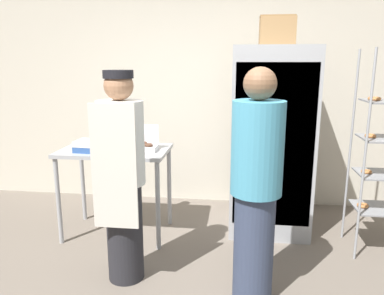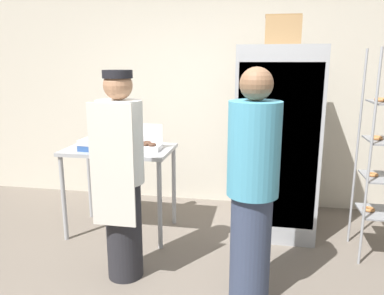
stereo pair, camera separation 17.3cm
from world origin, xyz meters
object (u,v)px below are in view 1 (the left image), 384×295
donut_box (142,146)px  cardboard_storage_box (277,31)px  person_customer (256,187)px  refrigerator (271,141)px  person_baker (122,176)px  binder_stack (92,146)px  blender_pitcher (128,132)px

donut_box → cardboard_storage_box: (1.26, 0.38, 1.08)m
cardboard_storage_box → person_customer: size_ratio=0.20×
donut_box → refrigerator: bearing=16.1°
cardboard_storage_box → person_customer: 1.73m
person_baker → person_customer: person_customer is taller
binder_stack → cardboard_storage_box: cardboard_storage_box is taller
binder_stack → person_baker: size_ratio=0.19×
donut_box → binder_stack: donut_box is taller
person_baker → donut_box: bearing=92.8°
refrigerator → person_customer: refrigerator is taller
cardboard_storage_box → person_baker: 2.02m
blender_pitcher → binder_stack: blender_pitcher is taller
blender_pitcher → person_baker: 1.04m
donut_box → person_baker: bearing=-87.2°
blender_pitcher → person_baker: size_ratio=0.17×
binder_stack → person_customer: person_customer is taller
blender_pitcher → cardboard_storage_box: size_ratio=0.86×
blender_pitcher → person_customer: person_customer is taller
refrigerator → binder_stack: (-1.72, -0.46, 0.01)m
refrigerator → blender_pitcher: bearing=-175.2°
refrigerator → person_baker: size_ratio=1.12×
cardboard_storage_box → blender_pitcher: bearing=-174.6°
donut_box → person_baker: (0.04, -0.76, -0.07)m
person_baker → binder_stack: bearing=127.5°
person_customer → binder_stack: bearing=152.4°
person_baker → person_customer: size_ratio=0.98×
cardboard_storage_box → person_baker: bearing=-137.0°
refrigerator → binder_stack: size_ratio=6.06×
refrigerator → person_baker: refrigerator is taller
donut_box → blender_pitcher: bearing=130.9°
blender_pitcher → binder_stack: bearing=-127.6°
refrigerator → donut_box: 1.30m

